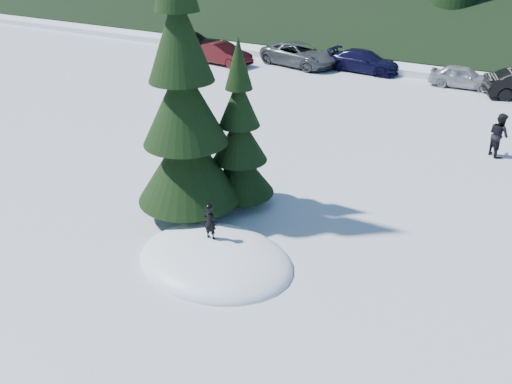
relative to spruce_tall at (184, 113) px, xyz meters
The scene contains 11 objects.
ground 4.37m from the spruce_tall, 39.29° to the right, with size 200.00×200.00×0.00m, color white.
snow_mound 4.37m from the spruce_tall, 39.29° to the right, with size 4.48×3.52×0.96m, color white.
spruce_tall is the anchor object (origin of this frame).
spruce_short 2.11m from the spruce_tall, 54.46° to the left, with size 2.20×2.20×5.37m.
child_skier 3.34m from the spruce_tall, 38.86° to the right, with size 0.36×0.24×0.99m, color black.
adult_0 12.82m from the spruce_tall, 52.33° to the left, with size 0.85×0.66×1.75m, color black.
car_0 24.48m from the spruce_tall, 127.07° to the left, with size 1.80×4.47×1.52m, color black.
car_1 20.30m from the spruce_tall, 121.19° to the left, with size 1.48×4.25×1.40m, color #3B0A0C.
car_2 20.51m from the spruce_tall, 106.63° to the left, with size 2.47×5.36×1.49m, color #4B5053.
car_3 20.41m from the spruce_tall, 94.33° to the left, with size 1.87×4.61×1.34m, color black.
car_4 20.29m from the spruce_tall, 76.79° to the left, with size 1.47×3.65×1.24m, color #9C9EA5.
Camera 1 is at (6.69, -9.08, 8.02)m, focal length 35.00 mm.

